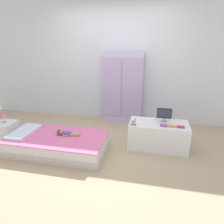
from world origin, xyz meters
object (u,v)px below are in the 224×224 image
Objects in this scene: bed at (58,143)px; book_orange at (172,126)px; tv_monitor at (164,114)px; table_lamp at (3,115)px; wardrobe at (123,89)px; tv_stand at (158,135)px; nightstand at (6,132)px; doll at (64,133)px; book_red at (181,127)px; rocking_horse_toy at (134,122)px; book_purple at (164,126)px.

book_orange reaches higher than bed.
tv_monitor reaches higher than book_orange.
table_lamp is at bearing 173.61° from bed.
wardrobe is 1.32m from tv_monitor.
tv_stand is 0.38m from tv_monitor.
tv_monitor is at bearing 8.79° from table_lamp.
nightstand is 0.24× the size of wardrobe.
table_lamp reaches higher than bed.
book_orange is at bearing 9.68° from doll.
book_red is at bearing 4.43° from table_lamp.
nightstand is (-1.17, 0.06, -0.12)m from doll.
tv_stand is at bearing 22.66° from rocking_horse_toy.
tv_stand is (2.70, 0.35, 0.04)m from nightstand.
tv_stand is at bearing -53.44° from wardrobe.
tv_monitor is 1.99× the size of book_orange.
book_purple is (2.77, 0.23, 0.27)m from nightstand.
book_purple is 0.13m from book_orange.
book_purple is at bearing 4.84° from table_lamp.
table_lamp is 0.21× the size of tv_stand.
wardrobe is 12.82× the size of book_red.
table_lamp reaches higher than nightstand.
rocking_horse_toy reaches higher than doll.
tv_monitor is 0.23m from book_purple.
rocking_horse_toy is at bearing -72.51° from wardrobe.
tv_monitor is 0.26m from book_orange.
tv_monitor is (1.70, 0.55, 0.45)m from bed.
tv_stand is 8.45× the size of book_purple.
book_red is (0.13, 0.00, 0.00)m from book_orange.
book_red is at bearing 4.39° from rocking_horse_toy.
doll is 3.32× the size of rocking_horse_toy.
rocking_horse_toy is 0.48m from book_purple.
book_red is (3.03, 0.23, -0.05)m from table_lamp.
nightstand is at bearing -172.70° from tv_stand.
table_lamp is 2.78m from book_purple.
book_purple is at bearing 10.44° from doll.
bed is 13.62× the size of rocking_horse_toy.
table_lamp is (0.00, 0.00, 0.33)m from nightstand.
doll is at bearing -163.08° from tv_monitor.
tv_stand is 0.27m from book_purple.
book_red is (0.26, -0.00, -0.00)m from book_purple.
table_lamp is (-1.07, 0.12, 0.38)m from bed.
doll is 1.17m from rocking_horse_toy.
book_purple is (1.70, 0.35, 0.33)m from bed.
nightstand is at bearing 0.00° from table_lamp.
wardrobe is at bearing 36.39° from nightstand.
book_red is (1.86, 0.30, 0.15)m from doll.
doll is 1.76m from book_orange.
book_red is at bearing 10.28° from bed.
bed is 1.08m from nightstand.
nightstand is 2.92m from book_orange.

